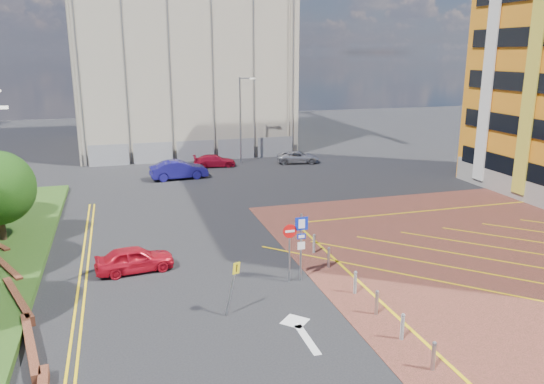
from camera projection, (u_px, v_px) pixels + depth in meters
name	position (u px, v px, depth m)	size (l,w,h in m)	color
ground	(297.00, 290.00, 23.37)	(140.00, 140.00, 0.00)	black
retaining_wall	(13.00, 301.00, 21.95)	(6.06, 20.33, 0.40)	brown
lamp_back	(241.00, 117.00, 49.35)	(1.53, 0.16, 8.00)	#9EA0A8
sign_cluster	(297.00, 241.00, 23.87)	(1.17, 0.12, 3.20)	#9EA0A8
warning_sign	(233.00, 282.00, 20.84)	(0.70, 0.41, 2.25)	#9EA0A8
bollard_row	(362.00, 290.00, 22.34)	(0.14, 11.14, 0.90)	#9EA0A8
construction_building	(179.00, 45.00, 57.67)	(21.20, 19.20, 22.00)	#ADA28E
construction_fence	(206.00, 150.00, 51.22)	(21.60, 0.06, 2.00)	gray
car_red_left	(135.00, 259.00, 25.28)	(1.48, 3.68, 1.25)	red
car_blue_back	(179.00, 170.00, 43.83)	(1.64, 4.69, 1.55)	navy
car_red_back	(215.00, 161.00, 48.53)	(1.57, 3.85, 1.12)	#AA0E27
car_silver_back	(298.00, 157.00, 50.21)	(1.84, 4.00, 1.11)	#A09FA6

